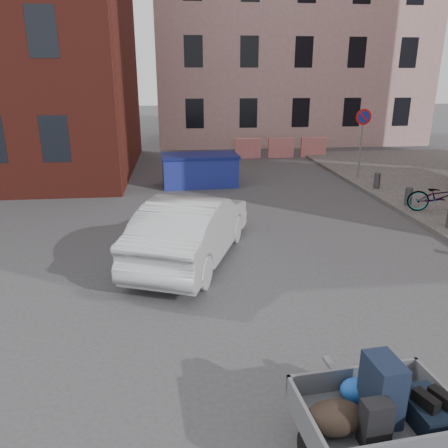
{
  "coord_description": "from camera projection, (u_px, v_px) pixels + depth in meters",
  "views": [
    {
      "loc": [
        -1.14,
        -6.76,
        3.88
      ],
      "look_at": [
        -0.22,
        1.47,
        1.1
      ],
      "focal_mm": 35.0,
      "sensor_mm": 36.0,
      "label": 1
    }
  ],
  "objects": [
    {
      "name": "ground",
      "position": [
        246.0,
        308.0,
        7.73
      ],
      "size": [
        120.0,
        120.0,
        0.0
      ],
      "primitive_type": "plane",
      "color": "#38383A",
      "rests_on": "ground"
    },
    {
      "name": "building_pink",
      "position": [
        287.0,
        24.0,
        26.86
      ],
      "size": [
        16.0,
        8.0,
        14.0
      ],
      "primitive_type": "cube",
      "color": "#BA908F",
      "rests_on": "ground"
    },
    {
      "name": "no_parking_sign",
      "position": [
        362.0,
        129.0,
        16.66
      ],
      "size": [
        0.6,
        0.09,
        2.65
      ],
      "color": "gray",
      "rests_on": "sidewalk"
    },
    {
      "name": "barriers",
      "position": [
        281.0,
        148.0,
        22.14
      ],
      "size": [
        4.7,
        0.18,
        1.0
      ],
      "color": "red",
      "rests_on": "ground"
    },
    {
      "name": "trailer",
      "position": [
        376.0,
        413.0,
        4.49
      ],
      "size": [
        1.69,
        1.87,
        1.2
      ],
      "rotation": [
        0.0,
        0.0,
        0.09
      ],
      "color": "black",
      "rests_on": "ground"
    },
    {
      "name": "dumpster",
      "position": [
        200.0,
        170.0,
        16.36
      ],
      "size": [
        2.89,
        1.6,
        1.18
      ],
      "rotation": [
        0.0,
        0.0,
        0.05
      ],
      "color": "navy",
      "rests_on": "ground"
    },
    {
      "name": "silver_car",
      "position": [
        192.0,
        228.0,
        9.63
      ],
      "size": [
        3.05,
        4.73,
        1.47
      ],
      "primitive_type": "imported",
      "rotation": [
        0.0,
        0.0,
        2.78
      ],
      "color": "#B0B3B8",
      "rests_on": "ground"
    },
    {
      "name": "bicycle",
      "position": [
        441.0,
        197.0,
        12.71
      ],
      "size": [
        1.91,
        1.22,
        0.95
      ],
      "primitive_type": "imported",
      "rotation": [
        0.0,
        0.0,
        1.21
      ],
      "color": "black",
      "rests_on": "sidewalk"
    }
  ]
}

